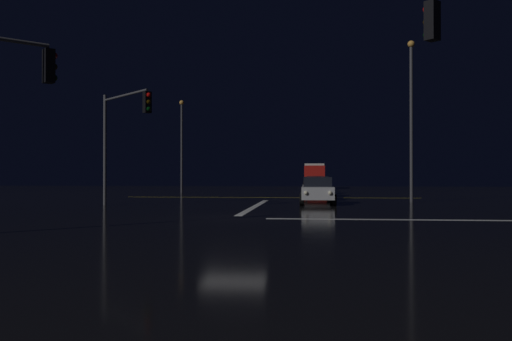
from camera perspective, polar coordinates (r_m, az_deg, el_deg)
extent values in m
cube|color=black|center=(21.50, -2.33, -5.13)|extent=(120.00, 120.00, 0.10)
cube|color=white|center=(29.55, -0.10, -3.75)|extent=(0.35, 13.91, 0.01)
cube|color=yellow|center=(41.09, 1.56, -2.82)|extent=(22.00, 0.15, 0.01)
cube|color=white|center=(21.91, 19.58, -4.87)|extent=(13.91, 0.40, 0.01)
cube|color=#B7B7BC|center=(32.02, 6.43, -2.30)|extent=(1.80, 4.20, 0.70)
cube|color=black|center=(32.21, 6.42, -1.17)|extent=(1.60, 2.00, 0.55)
cylinder|color=black|center=(30.51, 8.15, -3.04)|extent=(0.22, 0.64, 0.64)
cylinder|color=black|center=(30.49, 4.77, -3.05)|extent=(0.22, 0.64, 0.64)
cylinder|color=black|center=(33.60, 7.93, -2.80)|extent=(0.22, 0.64, 0.64)
cylinder|color=black|center=(33.58, 4.86, -2.81)|extent=(0.22, 0.64, 0.64)
sphere|color=#F9EFC6|center=(29.91, 7.72, -2.33)|extent=(0.22, 0.22, 0.22)
sphere|color=#F9EFC6|center=(29.90, 5.22, -2.33)|extent=(0.22, 0.22, 0.22)
cube|color=slate|center=(37.75, 6.24, -2.01)|extent=(1.80, 4.20, 0.70)
cube|color=black|center=(37.94, 6.23, -1.06)|extent=(1.60, 2.00, 0.55)
cylinder|color=black|center=(36.23, 7.68, -2.63)|extent=(0.22, 0.64, 0.64)
cylinder|color=black|center=(36.22, 4.83, -2.64)|extent=(0.22, 0.64, 0.64)
cylinder|color=black|center=(39.33, 7.53, -2.46)|extent=(0.22, 0.64, 0.64)
cylinder|color=black|center=(39.32, 4.90, -2.46)|extent=(0.22, 0.64, 0.64)
sphere|color=#F9EFC6|center=(35.64, 7.31, -2.03)|extent=(0.22, 0.22, 0.22)
sphere|color=#F9EFC6|center=(35.63, 5.22, -2.03)|extent=(0.22, 0.22, 0.22)
cube|color=maroon|center=(43.84, 6.49, -1.80)|extent=(1.80, 4.20, 0.70)
cube|color=black|center=(44.03, 6.49, -0.98)|extent=(1.60, 2.00, 0.55)
cylinder|color=black|center=(42.32, 7.74, -2.32)|extent=(0.22, 0.64, 0.64)
cylinder|color=black|center=(42.30, 5.30, -2.32)|extent=(0.22, 0.64, 0.64)
cylinder|color=black|center=(45.42, 7.60, -2.19)|extent=(0.22, 0.64, 0.64)
cylinder|color=black|center=(45.40, 5.33, -2.19)|extent=(0.22, 0.64, 0.64)
sphere|color=#F9EFC6|center=(41.73, 7.42, -1.80)|extent=(0.22, 0.22, 0.22)
sphere|color=#F9EFC6|center=(41.72, 5.63, -1.80)|extent=(0.22, 0.22, 0.22)
cube|color=#C66014|center=(49.66, 6.47, -1.64)|extent=(1.80, 4.20, 0.70)
cube|color=black|center=(49.85, 6.47, -0.92)|extent=(1.60, 2.00, 0.55)
cylinder|color=black|center=(48.14, 7.57, -2.09)|extent=(0.22, 0.64, 0.64)
cylinder|color=black|center=(48.11, 5.42, -2.09)|extent=(0.22, 0.64, 0.64)
cylinder|color=black|center=(51.23, 7.46, -1.99)|extent=(0.22, 0.64, 0.64)
cylinder|color=black|center=(51.21, 5.45, -1.99)|extent=(0.22, 0.64, 0.64)
sphere|color=#F9EFC6|center=(47.55, 7.29, -1.63)|extent=(0.22, 0.22, 0.22)
sphere|color=#F9EFC6|center=(47.53, 5.72, -1.63)|extent=(0.22, 0.22, 0.22)
cube|color=navy|center=(55.36, 6.15, -1.52)|extent=(1.80, 4.20, 0.70)
cube|color=black|center=(55.55, 6.15, -0.87)|extent=(1.60, 2.00, 0.55)
cylinder|color=black|center=(53.83, 7.12, -1.92)|extent=(0.22, 0.64, 0.64)
cylinder|color=black|center=(53.82, 5.20, -1.92)|extent=(0.22, 0.64, 0.64)
cylinder|color=black|center=(56.93, 7.05, -1.84)|extent=(0.22, 0.64, 0.64)
cylinder|color=black|center=(56.92, 5.23, -1.84)|extent=(0.22, 0.64, 0.64)
sphere|color=#F9EFC6|center=(53.25, 6.86, -1.50)|extent=(0.22, 0.22, 0.22)
sphere|color=#F9EFC6|center=(53.24, 5.46, -1.50)|extent=(0.22, 0.22, 0.22)
cube|color=#14512D|center=(61.45, 6.28, -1.41)|extent=(1.80, 4.20, 0.70)
cube|color=black|center=(61.64, 6.28, -0.83)|extent=(1.60, 2.00, 0.55)
cylinder|color=black|center=(59.92, 7.16, -1.77)|extent=(0.22, 0.64, 0.64)
cylinder|color=black|center=(59.91, 5.44, -1.77)|extent=(0.22, 0.64, 0.64)
cylinder|color=black|center=(63.02, 7.09, -1.70)|extent=(0.22, 0.64, 0.64)
cylinder|color=black|center=(63.01, 5.45, -1.70)|extent=(0.22, 0.64, 0.64)
sphere|color=#F9EFC6|center=(59.34, 6.93, -1.39)|extent=(0.22, 0.22, 0.22)
sphere|color=#F9EFC6|center=(59.33, 5.67, -1.40)|extent=(0.22, 0.22, 0.22)
cube|color=red|center=(65.01, 6.10, -0.51)|extent=(2.40, 2.20, 2.30)
cube|color=silver|center=(69.51, 6.08, -0.38)|extent=(2.40, 5.00, 2.60)
cylinder|color=black|center=(65.64, 7.15, -1.51)|extent=(0.28, 0.96, 0.96)
cylinder|color=black|center=(65.62, 5.05, -1.51)|extent=(0.28, 0.96, 0.96)
cylinder|color=black|center=(70.33, 7.06, -1.44)|extent=(0.28, 0.96, 0.96)
cylinder|color=black|center=(70.32, 5.10, -1.44)|extent=(0.28, 0.96, 0.96)
sphere|color=#F9EFC6|center=(63.87, 6.87, -1.05)|extent=(0.26, 0.26, 0.26)
sphere|color=#F9EFC6|center=(63.86, 5.35, -1.05)|extent=(0.26, 0.26, 0.26)
cube|color=black|center=(18.38, -20.75, 10.11)|extent=(0.46, 0.46, 1.05)
sphere|color=red|center=(18.49, -20.27, 11.13)|extent=(0.22, 0.22, 0.22)
sphere|color=black|center=(18.43, -20.27, 10.08)|extent=(0.22, 0.22, 0.22)
sphere|color=black|center=(18.37, -20.27, 9.02)|extent=(0.22, 0.22, 0.22)
cylinder|color=#4C4C51|center=(31.94, -15.43, 2.07)|extent=(0.18, 0.18, 6.20)
cylinder|color=#4C4C51|center=(29.95, -13.49, 7.61)|extent=(3.59, 3.59, 0.12)
cube|color=black|center=(27.67, -11.25, 6.97)|extent=(0.46, 0.46, 1.05)
sphere|color=red|center=(27.58, -11.09, 7.72)|extent=(0.22, 0.22, 0.22)
sphere|color=black|center=(27.53, -11.09, 7.01)|extent=(0.22, 0.22, 0.22)
sphere|color=black|center=(27.49, -11.09, 6.29)|extent=(0.22, 0.22, 0.22)
cube|color=black|center=(15.86, 17.85, 14.58)|extent=(0.46, 0.46, 1.05)
sphere|color=red|center=(16.04, 17.35, 15.69)|extent=(0.22, 0.22, 0.22)
sphere|color=black|center=(15.95, 17.36, 14.50)|extent=(0.22, 0.22, 0.22)
sphere|color=black|center=(15.86, 17.36, 13.30)|extent=(0.22, 0.22, 0.22)
cylinder|color=#424247|center=(35.63, 15.84, 4.63)|extent=(0.20, 0.20, 9.69)
sphere|color=#F9AD47|center=(36.42, 15.83, 12.53)|extent=(0.44, 0.44, 0.44)
cylinder|color=#424247|center=(52.46, -7.73, 2.27)|extent=(0.20, 0.20, 8.38)
sphere|color=#F9AD47|center=(52.84, -7.73, 7.01)|extent=(0.44, 0.44, 0.44)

